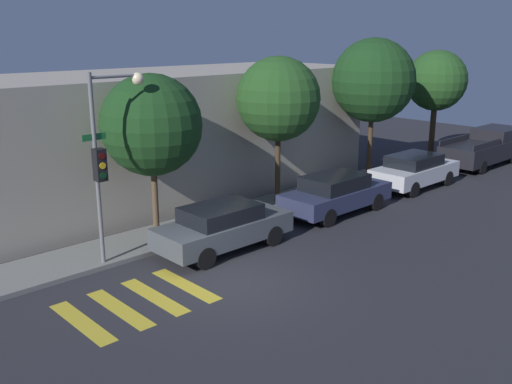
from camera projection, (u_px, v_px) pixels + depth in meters
ground_plane at (234, 283)px, 15.38m from camera, size 60.00×60.00×0.00m
sidewalk at (148, 240)px, 18.36m from camera, size 26.00×2.12×0.14m
building_row at (77, 146)px, 20.83m from camera, size 26.00×6.00×5.03m
crosswalk at (137, 302)px, 14.28m from camera, size 3.43×2.60×0.00m
traffic_light_pole at (108, 145)px, 15.71m from camera, size 2.00×0.56×5.52m
sedan_near_corner at (223, 226)px, 17.55m from camera, size 4.40×1.81×1.46m
sedan_middle at (336, 193)px, 21.14m from camera, size 4.55×1.86×1.48m
sedan_far_end at (415, 170)px, 24.67m from camera, size 4.44×1.85×1.47m
pickup_truck at (485, 147)px, 28.95m from camera, size 5.56×1.97×1.77m
tree_near_corner at (151, 125)px, 17.82m from camera, size 3.21×3.21×5.35m
tree_midblock at (278, 99)px, 21.43m from camera, size 3.19×3.19×5.72m
tree_far_end at (373, 80)px, 25.27m from camera, size 3.71×3.71×6.34m
tree_behind_truck at (436, 81)px, 28.94m from camera, size 3.06×3.06×5.71m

